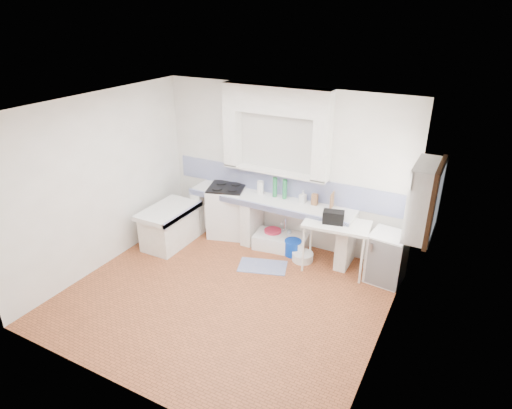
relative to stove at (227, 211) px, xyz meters
The scene contains 36 objects.
floor 2.04m from the stove, 60.14° to the right, with size 4.50×4.50×0.00m, color #9A4F2B.
ceiling 3.06m from the stove, 60.14° to the right, with size 4.50×4.50×0.00m, color white.
wall_back 1.39m from the stove, 15.83° to the left, with size 4.50×4.50×0.00m, color white.
wall_front 3.96m from the stove, 75.13° to the right, with size 4.50×4.50×0.00m, color white.
wall_left 2.33m from the stove, 126.28° to the right, with size 4.50×4.50×0.00m, color white.
wall_right 3.78m from the stove, 27.98° to the right, with size 4.50×4.50×0.00m, color white.
alcove_mass 2.29m from the stove, ahead, with size 1.90×0.25×0.45m, color white.
window_frame 3.63m from the stove, ahead, with size 0.35×0.86×1.06m, color #382211.
lace_valance 3.64m from the stove, ahead, with size 0.01×0.84×0.24m, color white.
counter_slab 0.97m from the stove, ahead, with size 3.00×0.60×0.08m, color white.
counter_lip 1.02m from the stove, 18.68° to the right, with size 3.00×0.04×0.10m, color navy.
counter_pier_left 0.52m from the stove, behind, with size 0.20×0.55×0.82m, color white.
counter_pier_mid 0.54m from the stove, ahead, with size 0.20×0.55×0.82m, color white.
counter_pier_right 2.29m from the stove, ahead, with size 0.20×0.55×0.82m, color white.
peninsula_top 1.10m from the stove, 130.99° to the right, with size 0.70×1.10×0.08m, color white.
peninsula_base 1.10m from the stove, 130.99° to the right, with size 0.60×1.00×0.62m, color white.
peninsula_lip 0.93m from the stove, 115.01° to the right, with size 0.04×1.10×0.10m, color navy.
backsplash 1.20m from the stove, 15.02° to the left, with size 4.27×0.03×0.40m, color navy.
stove is the anchor object (origin of this frame).
sink 1.17m from the stove, ahead, with size 0.93×0.50×0.22m, color white.
side_table 2.20m from the stove, ahead, with size 1.02×0.57×0.05m, color white.
fridge 2.99m from the stove, ahead, with size 0.52×0.52×0.81m, color white.
bucket_red 0.99m from the stove, ahead, with size 0.31×0.31×0.29m, color #D42645.
bucket_orange 1.21m from the stove, ahead, with size 0.26×0.26×0.25m, color orange.
bucket_blue 1.45m from the stove, ahead, with size 0.29×0.29×0.27m, color #0939B9.
basin_white 1.69m from the stove, ahead, with size 0.36×0.36×0.14m, color white.
water_bottle_a 1.12m from the stove, ahead, with size 0.07×0.07×0.28m, color silver.
water_bottle_b 1.26m from the stove, ahead, with size 0.08×0.08×0.30m, color silver.
black_bag 2.20m from the stove, ahead, with size 0.32×0.18×0.20m, color black.
green_bottle_a 1.11m from the stove, ahead, with size 0.08×0.08×0.36m, color #217740.
green_bottle_b 1.26m from the stove, ahead, with size 0.08×0.08×0.35m, color #217740.
knife_block 1.74m from the stove, ahead, with size 0.10×0.08×0.19m, color brown.
cutting_board 2.04m from the stove, ahead, with size 0.02×0.20×0.27m, color brown.
paper_towel 0.84m from the stove, 11.78° to the left, with size 0.12×0.12×0.23m, color white.
soap_bottle 1.54m from the stove, ahead, with size 0.10×0.10×0.22m, color white.
rug 1.42m from the stove, 33.32° to the right, with size 0.79×0.45×0.01m, color navy.
Camera 1 is at (2.93, -4.53, 3.93)m, focal length 30.62 mm.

